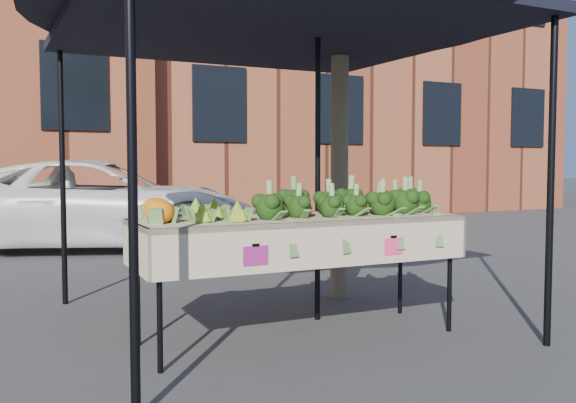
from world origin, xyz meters
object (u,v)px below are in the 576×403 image
at_px(canopy, 275,153).
at_px(street_tree, 340,43).
at_px(table, 300,278).
at_px(vehicle, 98,88).

xyz_separation_m(canopy, street_tree, (0.95, 0.58, 1.05)).
bearing_deg(canopy, street_tree, 31.49).
distance_m(table, vehicle, 6.05).
distance_m(table, street_tree, 2.46).
bearing_deg(table, canopy, 86.24).
height_order(canopy, vehicle, vehicle).
distance_m(canopy, street_tree, 1.53).
bearing_deg(street_tree, vehicle, 107.55).
height_order(vehicle, street_tree, vehicle).
relative_size(table, vehicle, 0.50).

